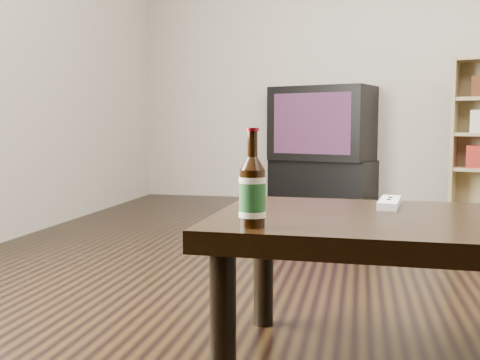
% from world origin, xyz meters
% --- Properties ---
extents(wall_back, '(5.00, 0.02, 2.70)m').
position_xyz_m(wall_back, '(0.00, 3.01, 1.35)').
color(wall_back, beige).
rests_on(wall_back, ground).
extents(tv_stand, '(0.98, 0.71, 0.35)m').
position_xyz_m(tv_stand, '(-0.85, 2.96, 0.18)').
color(tv_stand, black).
rests_on(tv_stand, floor).
extents(tv, '(0.98, 0.79, 0.64)m').
position_xyz_m(tv, '(-0.85, 2.96, 0.67)').
color(tv, black).
rests_on(tv, tv_stand).
extents(coffee_table, '(1.13, 0.68, 0.42)m').
position_xyz_m(coffee_table, '(-0.36, -0.51, 0.36)').
color(coffee_table, black).
rests_on(coffee_table, floor).
extents(beer_bottle, '(0.08, 0.08, 0.23)m').
position_xyz_m(beer_bottle, '(-0.78, -0.73, 0.50)').
color(beer_bottle, black).
rests_on(beer_bottle, coffee_table).
extents(remote, '(0.08, 0.21, 0.02)m').
position_xyz_m(remote, '(-0.45, -0.32, 0.43)').
color(remote, white).
rests_on(remote, coffee_table).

